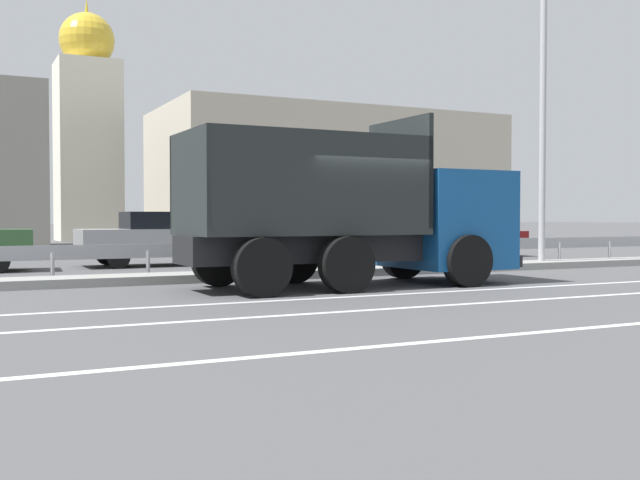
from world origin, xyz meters
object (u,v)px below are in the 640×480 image
dump_truck (384,225)px  parked_car_5 (465,237)px  parked_car_4 (331,238)px  parked_car_3 (164,238)px  church_tower (88,130)px  street_lamp_1 (547,93)px  median_road_sign (490,222)px

dump_truck → parked_car_5: bearing=134.1°
dump_truck → parked_car_4: (2.92, 8.18, -0.52)m
parked_car_3 → parked_car_4: size_ratio=1.16×
parked_car_4 → parked_car_5: parked_car_5 is taller
parked_car_3 → church_tower: (1.80, 25.10, 5.86)m
church_tower → parked_car_5: bearing=-70.8°
street_lamp_1 → parked_car_4: bearing=123.0°
parked_car_4 → median_road_sign: bearing=18.5°
street_lamp_1 → parked_car_5: 6.99m
median_road_sign → parked_car_4: 6.00m
parked_car_3 → dump_truck: bearing=17.3°
median_road_sign → street_lamp_1: 3.97m
street_lamp_1 → church_tower: size_ratio=0.59×
parked_car_3 → parked_car_4: parked_car_3 is taller
parked_car_5 → church_tower: (-8.77, 25.24, 5.94)m
parked_car_4 → parked_car_5: (5.15, -0.22, -0.01)m
dump_truck → street_lamp_1: street_lamp_1 is taller
parked_car_4 → parked_car_3: bearing=-88.5°
parked_car_3 → church_tower: church_tower is taller
dump_truck → median_road_sign: 5.36m
street_lamp_1 → parked_car_4: street_lamp_1 is taller
parked_car_5 → median_road_sign: bearing=-29.9°
dump_truck → median_road_sign: size_ratio=2.84×
dump_truck → parked_car_3: dump_truck is taller
dump_truck → parked_car_3: size_ratio=1.42×
parked_car_4 → church_tower: 25.97m
parked_car_3 → church_tower: 25.84m
median_road_sign → parked_car_4: median_road_sign is taller
median_road_sign → church_tower: (-5.44, 30.72, 5.38)m
street_lamp_1 → parked_car_4: (-3.71, 5.72, -4.05)m
dump_truck → parked_car_3: bearing=-163.4°
street_lamp_1 → parked_car_5: bearing=75.3°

